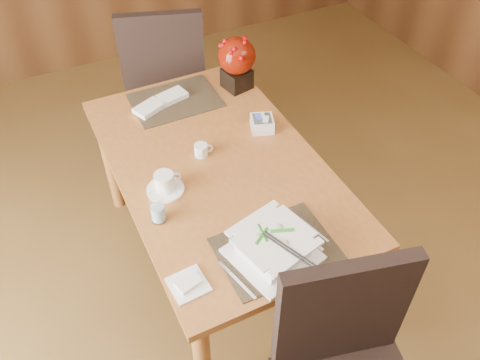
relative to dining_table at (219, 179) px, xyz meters
name	(u,v)px	position (x,y,z in m)	size (l,w,h in m)	color
ground	(273,351)	(0.00, -0.60, -0.65)	(6.00, 6.00, 0.00)	brown
dining_table	(219,179)	(0.00, 0.00, 0.00)	(0.90, 1.50, 0.75)	#A7642E
placemat_near	(276,249)	(0.00, -0.55, 0.10)	(0.45, 0.33, 0.01)	black
placemat_far	(175,100)	(0.00, 0.55, 0.10)	(0.45, 0.33, 0.01)	black
soup_setting	(273,246)	(-0.03, -0.57, 0.16)	(0.36, 0.36, 0.12)	white
coffee_cup	(165,184)	(-0.28, -0.05, 0.14)	(0.16, 0.16, 0.09)	white
water_glass	(157,208)	(-0.36, -0.20, 0.17)	(0.06, 0.06, 0.15)	white
creamer_jug	(201,150)	(-0.04, 0.09, 0.13)	(0.08, 0.08, 0.06)	white
sugar_caddy	(262,124)	(0.30, 0.14, 0.13)	(0.11, 0.11, 0.06)	white
berry_decor	(237,60)	(0.35, 0.52, 0.26)	(0.20, 0.20, 0.29)	black
napkins_far	(162,101)	(-0.07, 0.55, 0.12)	(0.30, 0.11, 0.03)	white
bread_plate	(188,285)	(-0.37, -0.55, 0.10)	(0.13, 0.13, 0.01)	white
far_chair	(165,75)	(0.10, 1.02, -0.05)	(0.63, 0.63, 1.07)	black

